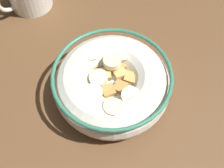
% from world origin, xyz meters
% --- Properties ---
extents(ground_plane, '(1.18, 1.18, 0.02)m').
position_xyz_m(ground_plane, '(0.00, 0.00, -0.01)').
color(ground_plane, brown).
extents(cereal_bowl, '(0.18, 0.18, 0.06)m').
position_xyz_m(cereal_bowl, '(0.00, -0.00, 0.03)').
color(cereal_bowl, silver).
rests_on(cereal_bowl, ground_plane).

